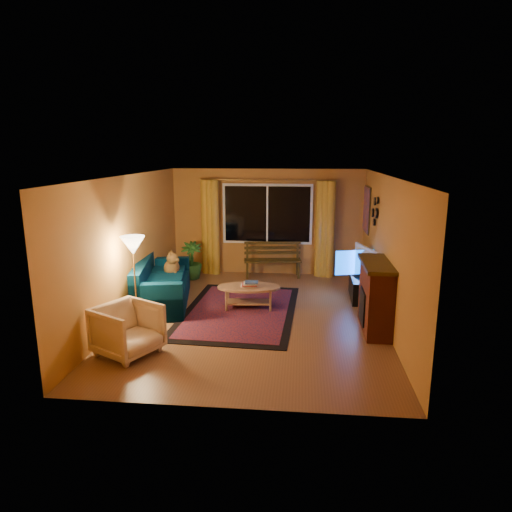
# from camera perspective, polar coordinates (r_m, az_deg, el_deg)

# --- Properties ---
(floor) EXTENTS (4.50, 6.00, 0.02)m
(floor) POSITION_cam_1_polar(r_m,az_deg,el_deg) (8.27, -0.21, -7.64)
(floor) COLOR brown
(floor) RESTS_ON ground
(ceiling) EXTENTS (4.50, 6.00, 0.02)m
(ceiling) POSITION_cam_1_polar(r_m,az_deg,el_deg) (7.75, -0.23, 10.07)
(ceiling) COLOR white
(ceiling) RESTS_ON ground
(wall_back) EXTENTS (4.50, 0.02, 2.50)m
(wall_back) POSITION_cam_1_polar(r_m,az_deg,el_deg) (10.86, 1.44, 4.25)
(wall_back) COLOR #C58038
(wall_back) RESTS_ON ground
(wall_left) EXTENTS (0.02, 6.00, 2.50)m
(wall_left) POSITION_cam_1_polar(r_m,az_deg,el_deg) (8.45, -15.65, 1.21)
(wall_left) COLOR #C58038
(wall_left) RESTS_ON ground
(wall_right) EXTENTS (0.02, 6.00, 2.50)m
(wall_right) POSITION_cam_1_polar(r_m,az_deg,el_deg) (8.01, 16.09, 0.54)
(wall_right) COLOR #C58038
(wall_right) RESTS_ON ground
(window) EXTENTS (2.00, 0.02, 1.30)m
(window) POSITION_cam_1_polar(r_m,az_deg,el_deg) (10.77, 1.41, 5.25)
(window) COLOR black
(window) RESTS_ON wall_back
(curtain_rod) EXTENTS (3.20, 0.03, 0.03)m
(curtain_rod) POSITION_cam_1_polar(r_m,az_deg,el_deg) (10.65, 1.42, 9.49)
(curtain_rod) COLOR #BF8C3F
(curtain_rod) RESTS_ON wall_back
(curtain_left) EXTENTS (0.36, 0.36, 2.24)m
(curtain_left) POSITION_cam_1_polar(r_m,az_deg,el_deg) (10.94, -5.70, 3.57)
(curtain_left) COLOR gold
(curtain_left) RESTS_ON ground
(curtain_right) EXTENTS (0.36, 0.36, 2.24)m
(curtain_right) POSITION_cam_1_polar(r_m,az_deg,el_deg) (10.74, 8.59, 3.30)
(curtain_right) COLOR gold
(curtain_right) RESTS_ON ground
(bench) EXTENTS (1.36, 0.55, 0.40)m
(bench) POSITION_cam_1_polar(r_m,az_deg,el_deg) (10.73, 2.09, -1.60)
(bench) COLOR #34260C
(bench) RESTS_ON ground
(potted_plant) EXTENTS (0.57, 0.57, 0.86)m
(potted_plant) POSITION_cam_1_polar(r_m,az_deg,el_deg) (10.64, -8.08, -0.56)
(potted_plant) COLOR #235B1E
(potted_plant) RESTS_ON ground
(sofa) EXTENTS (1.30, 2.27, 0.86)m
(sofa) POSITION_cam_1_polar(r_m,az_deg,el_deg) (9.00, -11.59, -3.22)
(sofa) COLOR #022036
(sofa) RESTS_ON ground
(dog) EXTENTS (0.33, 0.43, 0.44)m
(dog) POSITION_cam_1_polar(r_m,az_deg,el_deg) (9.38, -10.50, -1.15)
(dog) COLOR brown
(dog) RESTS_ON sofa
(armchair) EXTENTS (1.04, 1.06, 0.82)m
(armchair) POSITION_cam_1_polar(r_m,az_deg,el_deg) (6.94, -15.76, -8.59)
(armchair) COLOR beige
(armchair) RESTS_ON ground
(floor_lamp) EXTENTS (0.29, 0.29, 1.56)m
(floor_lamp) POSITION_cam_1_polar(r_m,az_deg,el_deg) (7.85, -14.87, -3.17)
(floor_lamp) COLOR #BF8C3F
(floor_lamp) RESTS_ON ground
(rug) EXTENTS (2.16, 3.27, 0.02)m
(rug) POSITION_cam_1_polar(r_m,az_deg,el_deg) (8.52, -2.08, -6.87)
(rug) COLOR maroon
(rug) RESTS_ON ground
(coffee_table) EXTENTS (1.27, 1.27, 0.43)m
(coffee_table) POSITION_cam_1_polar(r_m,az_deg,el_deg) (8.63, -0.90, -5.17)
(coffee_table) COLOR #B07B52
(coffee_table) RESTS_ON ground
(tv_console) EXTENTS (0.38, 1.07, 0.44)m
(tv_console) POSITION_cam_1_polar(r_m,az_deg,el_deg) (9.40, 12.83, -3.91)
(tv_console) COLOR black
(tv_console) RESTS_ON ground
(television) EXTENTS (0.42, 1.06, 0.61)m
(television) POSITION_cam_1_polar(r_m,az_deg,el_deg) (9.27, 12.99, -0.79)
(television) COLOR black
(television) RESTS_ON tv_console
(fireplace) EXTENTS (0.40, 1.20, 1.10)m
(fireplace) POSITION_cam_1_polar(r_m,az_deg,el_deg) (7.77, 14.74, -5.10)
(fireplace) COLOR maroon
(fireplace) RESTS_ON ground
(mirror_cluster) EXTENTS (0.06, 0.60, 0.56)m
(mirror_cluster) POSITION_cam_1_polar(r_m,az_deg,el_deg) (9.17, 14.59, 5.67)
(mirror_cluster) COLOR black
(mirror_cluster) RESTS_ON wall_right
(painting) EXTENTS (0.04, 0.76, 0.96)m
(painting) POSITION_cam_1_polar(r_m,az_deg,el_deg) (10.32, 13.65, 5.66)
(painting) COLOR #E1521F
(painting) RESTS_ON wall_right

